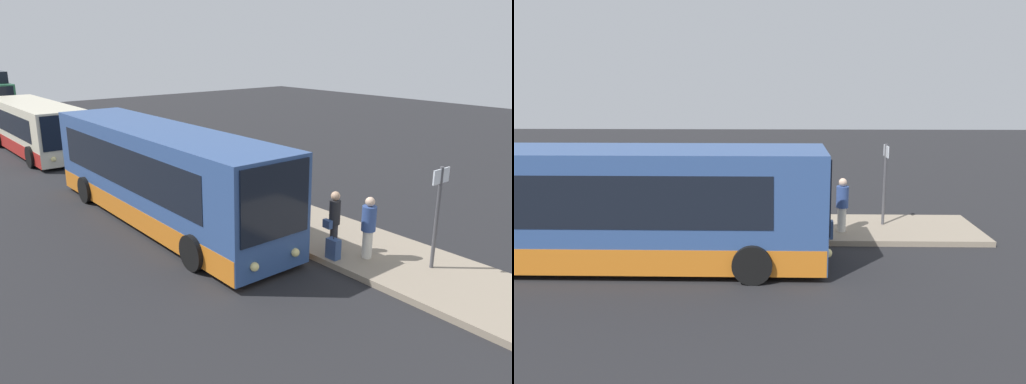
# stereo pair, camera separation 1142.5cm
# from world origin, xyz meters

# --- Properties ---
(ground) EXTENTS (80.00, 80.00, 0.00)m
(ground) POSITION_xyz_m (0.00, 0.00, 0.00)
(ground) COLOR #232326
(platform) EXTENTS (20.00, 3.17, 0.18)m
(platform) POSITION_xyz_m (0.00, 3.19, 0.09)
(platform) COLOR gray
(platform) RESTS_ON ground
(bus_lead) EXTENTS (12.09, 2.85, 3.27)m
(bus_lead) POSITION_xyz_m (-1.48, -0.10, 1.63)
(bus_lead) COLOR #33518C
(bus_lead) RESTS_ON ground
(bus_second) EXTENTS (10.18, 2.87, 2.80)m
(bus_second) POSITION_xyz_m (-15.76, -0.10, 1.40)
(bus_second) COLOR beige
(bus_second) RESTS_ON ground
(passenger_boarding) EXTENTS (0.35, 0.51, 1.78)m
(passenger_boarding) POSITION_xyz_m (4.39, 2.28, 1.17)
(passenger_boarding) COLOR #2D2D33
(passenger_boarding) RESTS_ON platform
(passenger_waiting) EXTENTS (0.42, 0.42, 1.78)m
(passenger_waiting) POSITION_xyz_m (5.35, 2.63, 1.14)
(passenger_waiting) COLOR silver
(passenger_waiting) RESTS_ON platform
(suitcase) EXTENTS (0.38, 0.24, 0.82)m
(suitcase) POSITION_xyz_m (4.79, 1.85, 0.47)
(suitcase) COLOR #334C7F
(suitcase) RESTS_ON platform
(sign_post) EXTENTS (0.10, 0.70, 2.79)m
(sign_post) POSITION_xyz_m (6.87, 3.47, 1.90)
(sign_post) COLOR #4C4C51
(sign_post) RESTS_ON platform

